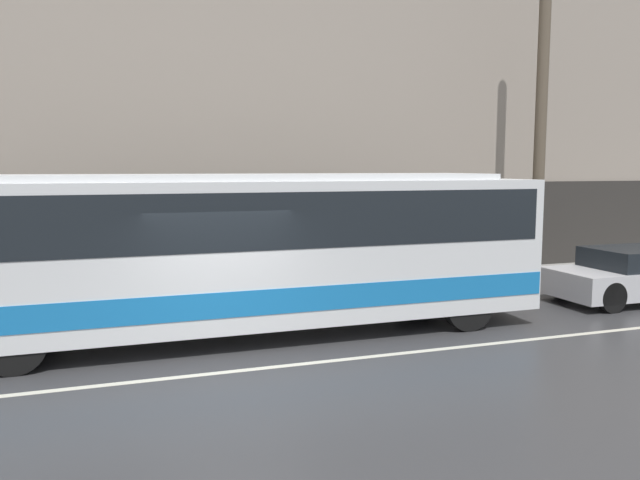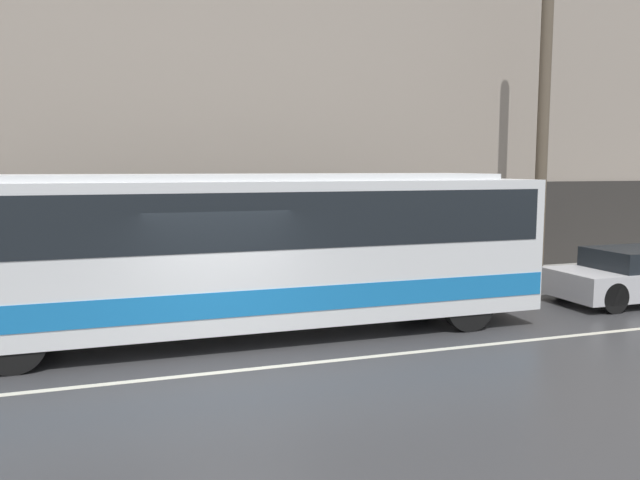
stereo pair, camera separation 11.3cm
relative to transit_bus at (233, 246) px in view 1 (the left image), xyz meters
The scene contains 7 objects.
ground_plane 2.76m from the transit_bus, 102.60° to the right, with size 60.00×60.00×0.00m, color #38383A.
sidewalk 3.71m from the transit_bus, 98.04° to the left, with size 60.00×2.71×0.17m.
building_facade 6.65m from the transit_bus, 95.54° to the left, with size 60.00×0.35×13.13m.
lane_stripe 2.75m from the transit_bus, 102.60° to the right, with size 54.00×0.14×0.01m.
transit_bus is the anchor object (origin of this frame).
sedan_white_front 9.99m from the transit_bus, ahead, with size 4.45×1.84×1.30m.
utility_pole_near 9.92m from the transit_bus, 16.86° to the left, with size 0.32×0.32×8.87m.
Camera 1 is at (-1.80, -9.54, 3.23)m, focal length 35.00 mm.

